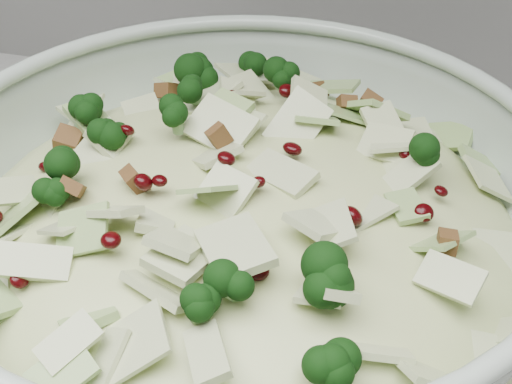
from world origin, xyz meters
TOP-DOWN VIEW (x-y plane):
  - mixing_bowl at (-0.27, 1.60)m, footprint 0.51×0.51m
  - salad at (-0.27, 1.60)m, footprint 0.43×0.43m

SIDE VIEW (x-z plane):
  - mixing_bowl at x=-0.27m, z-range 0.90..1.07m
  - salad at x=-0.27m, z-range 0.93..1.09m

